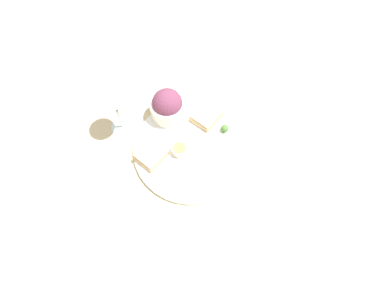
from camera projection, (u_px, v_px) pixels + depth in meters
ground_plane at (192, 149)px, 0.93m from camera, size 4.00×4.00×0.00m
dinner_plate at (192, 148)px, 0.92m from camera, size 0.36×0.36×0.01m
salad_bowl at (168, 106)px, 0.93m from camera, size 0.11×0.11×0.10m
sauce_ramekin at (179, 150)px, 0.90m from camera, size 0.05×0.05×0.03m
cheese_toast_near at (206, 116)px, 0.96m from camera, size 0.09×0.08×0.03m
cheese_toast_far at (151, 155)px, 0.89m from camera, size 0.08×0.08×0.03m
wine_glass at (115, 105)px, 0.86m from camera, size 0.08×0.08×0.16m
garnish at (225, 128)px, 0.93m from camera, size 0.02×0.02×0.02m
napkin at (242, 229)px, 0.81m from camera, size 0.20×0.20×0.01m
fork at (283, 161)px, 0.90m from camera, size 0.19×0.02×0.01m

